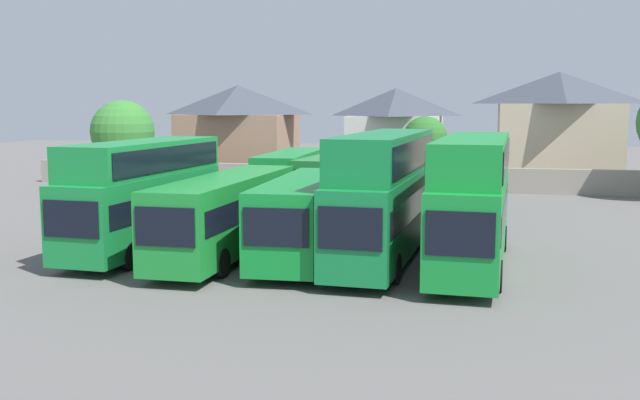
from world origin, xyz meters
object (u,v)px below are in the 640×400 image
(bus_4, at_px, (384,190))
(bus_5, at_px, (473,195))
(house_terrace_left, at_px, (238,131))
(tree_left_of_lot, at_px, (425,139))
(bus_7, at_px, (338,177))
(house_terrace_right, at_px, (558,127))
(bus_1, at_px, (143,190))
(bus_9, at_px, (444,180))
(bus_6, at_px, (292,176))
(bus_8, at_px, (382,176))
(bus_2, at_px, (227,211))
(bus_3, at_px, (306,214))
(house_terrace_centre, at_px, (395,134))
(tree_behind_wall, at_px, (123,132))

(bus_4, bearing_deg, bus_5, 86.07)
(house_terrace_left, bearing_deg, tree_left_of_lot, -13.90)
(bus_7, relative_size, house_terrace_right, 1.21)
(bus_1, height_order, bus_9, bus_1)
(bus_6, xyz_separation_m, bus_8, (5.61, 0.31, 0.04))
(bus_7, bearing_deg, bus_5, 32.55)
(bus_4, bearing_deg, bus_2, -81.40)
(bus_8, relative_size, tree_left_of_lot, 1.95)
(bus_1, distance_m, house_terrace_left, 32.32)
(bus_4, distance_m, bus_9, 14.76)
(bus_7, bearing_deg, bus_1, -15.47)
(bus_8, bearing_deg, bus_4, 6.77)
(bus_8, bearing_deg, bus_3, -5.02)
(bus_7, distance_m, bus_9, 6.45)
(bus_7, height_order, house_terrace_centre, house_terrace_centre)
(house_terrace_left, bearing_deg, bus_6, -61.51)
(bus_7, bearing_deg, bus_4, 21.94)
(bus_1, xyz_separation_m, tree_left_of_lot, (9.95, 27.66, 1.03))
(bus_6, xyz_separation_m, bus_7, (2.90, 0.20, -0.06))
(bus_2, distance_m, house_terrace_right, 36.94)
(tree_left_of_lot, bearing_deg, bus_2, -102.47)
(house_terrace_right, bearing_deg, bus_8, -124.24)
(bus_5, height_order, tree_left_of_lot, tree_left_of_lot)
(house_terrace_left, bearing_deg, bus_5, -57.62)
(bus_7, bearing_deg, house_terrace_left, -139.57)
(bus_3, distance_m, bus_4, 3.33)
(bus_1, relative_size, tree_left_of_lot, 1.93)
(bus_1, relative_size, bus_2, 0.88)
(bus_8, bearing_deg, bus_5, 18.77)
(bus_1, height_order, house_terrace_left, house_terrace_left)
(bus_1, distance_m, bus_4, 10.30)
(bus_5, height_order, house_terrace_centre, house_terrace_centre)
(bus_6, relative_size, tree_behind_wall, 1.60)
(bus_4, height_order, house_terrace_centre, house_terrace_centre)
(bus_8, bearing_deg, bus_1, -28.93)
(bus_3, xyz_separation_m, bus_6, (-4.48, 15.18, 0.04))
(bus_3, distance_m, bus_8, 15.54)
(bus_8, height_order, house_terrace_right, house_terrace_right)
(bus_2, xyz_separation_m, bus_4, (6.50, 0.61, 0.99))
(bus_7, distance_m, house_terrace_right, 22.89)
(bus_7, height_order, bus_9, bus_9)
(bus_9, bearing_deg, house_terrace_centre, -159.44)
(bus_1, height_order, tree_behind_wall, tree_behind_wall)
(house_terrace_centre, height_order, house_terrace_right, house_terrace_right)
(bus_1, height_order, house_terrace_centre, house_terrace_centre)
(bus_6, relative_size, bus_7, 0.91)
(bus_2, height_order, house_terrace_centre, house_terrace_centre)
(bus_2, relative_size, bus_4, 0.98)
(bus_3, distance_m, house_terrace_right, 35.42)
(house_terrace_right, bearing_deg, bus_6, -134.58)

